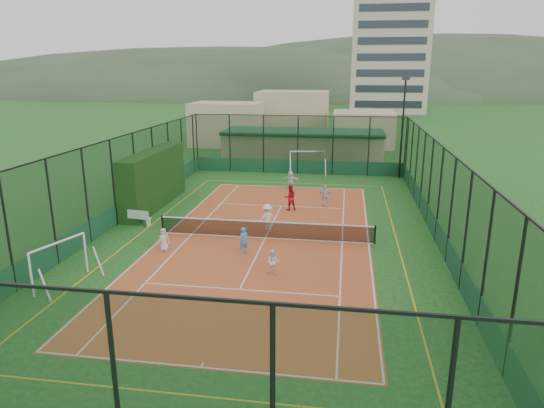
{
  "coord_description": "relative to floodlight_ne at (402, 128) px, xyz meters",
  "views": [
    {
      "loc": [
        4.12,
        -24.32,
        8.82
      ],
      "look_at": [
        -0.03,
        2.6,
        1.2
      ],
      "focal_mm": 32.0,
      "sensor_mm": 36.0,
      "label": 1
    }
  ],
  "objects": [
    {
      "name": "ground",
      "position": [
        -8.6,
        -16.6,
        -4.12
      ],
      "size": [
        300.0,
        300.0,
        0.0
      ],
      "primitive_type": "plane",
      "color": "#1A4C1B",
      "rests_on": "ground"
    },
    {
      "name": "court_slab",
      "position": [
        -8.6,
        -16.6,
        -4.12
      ],
      "size": [
        11.17,
        23.97,
        0.01
      ],
      "primitive_type": "cube",
      "color": "#C5542B",
      "rests_on": "ground"
    },
    {
      "name": "tennis_net",
      "position": [
        -8.6,
        -16.6,
        -3.59
      ],
      "size": [
        11.67,
        0.12,
        1.06
      ],
      "primitive_type": null,
      "color": "black",
      "rests_on": "ground"
    },
    {
      "name": "perimeter_fence",
      "position": [
        -8.6,
        -16.6,
        -1.62
      ],
      "size": [
        18.12,
        34.12,
        5.0
      ],
      "primitive_type": null,
      "color": "#113417",
      "rests_on": "ground"
    },
    {
      "name": "floodlight_ne",
      "position": [
        0.0,
        0.0,
        0.0
      ],
      "size": [
        0.6,
        0.26,
        8.25
      ],
      "primitive_type": null,
      "color": "black",
      "rests_on": "ground"
    },
    {
      "name": "clubhouse",
      "position": [
        -8.6,
        5.4,
        -2.55
      ],
      "size": [
        15.2,
        7.2,
        3.15
      ],
      "primitive_type": null,
      "color": "tan",
      "rests_on": "ground"
    },
    {
      "name": "apartment_tower",
      "position": [
        3.4,
        65.4,
        10.88
      ],
      "size": [
        15.0,
        12.0,
        30.0
      ],
      "primitive_type": "cube",
      "color": "beige",
      "rests_on": "ground"
    },
    {
      "name": "distant_hills",
      "position": [
        -8.6,
        133.4,
        -4.12
      ],
      "size": [
        200.0,
        60.0,
        24.0
      ],
      "primitive_type": null,
      "color": "#384C33",
      "rests_on": "ground"
    },
    {
      "name": "hedge_left",
      "position": [
        -16.9,
        -11.37,
        -2.28
      ],
      "size": [
        1.26,
        8.43,
        3.69
      ],
      "primitive_type": "cube",
      "color": "black",
      "rests_on": "ground"
    },
    {
      "name": "white_bench",
      "position": [
        -16.4,
        -15.45,
        -3.64
      ],
      "size": [
        1.79,
        0.73,
        0.98
      ],
      "primitive_type": null,
      "rotation": [
        0.0,
        0.0,
        -0.15
      ],
      "color": "white",
      "rests_on": "ground"
    },
    {
      "name": "futsal_goal_near",
      "position": [
        -16.21,
        -23.54,
        -3.2
      ],
      "size": [
        2.97,
        1.67,
        1.84
      ],
      "primitive_type": null,
      "rotation": [
        0.0,
        0.0,
        1.26
      ],
      "color": "white",
      "rests_on": "ground"
    },
    {
      "name": "futsal_goal_far",
      "position": [
        -7.74,
        0.31,
        -3.13
      ],
      "size": [
        3.17,
        1.37,
        1.98
      ],
      "primitive_type": null,
      "rotation": [
        0.0,
        0.0,
        0.16
      ],
      "color": "white",
      "rests_on": "ground"
    },
    {
      "name": "child_near_left",
      "position": [
        -13.31,
        -19.23,
        -3.53
      ],
      "size": [
        0.64,
        0.49,
        1.18
      ],
      "primitive_type": "imported",
      "rotation": [
        0.0,
        0.0,
        0.22
      ],
      "color": "silver",
      "rests_on": "court_slab"
    },
    {
      "name": "child_near_mid",
      "position": [
        -9.28,
        -18.88,
        -3.46
      ],
      "size": [
        0.57,
        0.52,
        1.31
      ],
      "primitive_type": "imported",
      "rotation": [
        0.0,
        0.0,
        0.58
      ],
      "color": "#488BCC",
      "rests_on": "court_slab"
    },
    {
      "name": "child_near_right",
      "position": [
        -7.46,
        -21.24,
        -3.55
      ],
      "size": [
        0.59,
        0.47,
        1.14
      ],
      "primitive_type": "imported",
      "rotation": [
        0.0,
        0.0,
        0.08
      ],
      "color": "white",
      "rests_on": "court_slab"
    },
    {
      "name": "child_far_left",
      "position": [
        -8.69,
        -15.4,
        -3.34
      ],
      "size": [
        1.16,
        1.04,
        1.56
      ],
      "primitive_type": "imported",
      "rotation": [
        0.0,
        0.0,
        3.73
      ],
      "color": "white",
      "rests_on": "court_slab"
    },
    {
      "name": "child_far_right",
      "position": [
        -5.72,
        -9.85,
        -3.38
      ],
      "size": [
        0.86,
        0.36,
        1.46
      ],
      "primitive_type": "imported",
      "rotation": [
        0.0,
        0.0,
        3.15
      ],
      "color": "silver",
      "rests_on": "court_slab"
    },
    {
      "name": "child_far_back",
      "position": [
        -8.55,
        -5.25,
        -3.43
      ],
      "size": [
        1.31,
        0.56,
        1.37
      ],
      "primitive_type": "imported",
      "rotation": [
        0.0,
        0.0,
        3.02
      ],
      "color": "white",
      "rests_on": "court_slab"
    },
    {
      "name": "coach",
      "position": [
        -7.93,
        -10.99,
        -3.29
      ],
      "size": [
        0.97,
        0.86,
        1.64
      ],
      "primitive_type": "imported",
      "rotation": [
        0.0,
        0.0,
        3.5
      ],
      "color": "red",
      "rests_on": "court_slab"
    },
    {
      "name": "tennis_balls",
      "position": [
        -10.55,
        -15.33,
        -4.08
      ],
      "size": [
        3.75,
        0.78,
        0.07
      ],
      "color": "#CCE033",
      "rests_on": "court_slab"
    }
  ]
}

